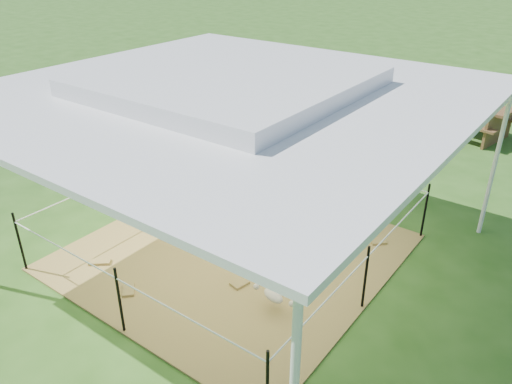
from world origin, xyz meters
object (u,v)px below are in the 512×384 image
Objects in this scene: woman at (169,167)px; green_bottle at (129,209)px; foal at (273,294)px; pony at (268,207)px; picnic_table_near at (468,119)px; straw_bale at (169,205)px.

green_bottle is (-0.65, -0.45, -0.84)m from woman.
woman is 3.14m from foal.
woman reaches higher than green_bottle.
pony is (2.24, 1.16, 0.28)m from green_bottle.
pony reaches higher than picnic_table_near.
picnic_table_near is (0.11, 8.51, 0.13)m from foal.
foal is (1.30, -1.71, -0.15)m from pony.
pony is (1.59, 0.71, -0.57)m from woman.
picnic_table_near is (2.99, 7.52, -0.59)m from woman.
picnic_table_near is (3.64, 7.97, 0.25)m from green_bottle.
foal is at bearing 74.50° from woman.
pony is at bearing 22.82° from straw_bale.
woman is at bearing 34.70° from green_bottle.
pony is (1.69, 0.71, 0.20)m from straw_bale.
straw_bale is 1.02× the size of foal.
pony is 2.15m from foal.
straw_bale is at bearing 177.30° from foal.
straw_bale is at bearing 39.29° from green_bottle.
green_bottle is 8.76m from picnic_table_near.
foal reaches higher than straw_bale.
straw_bale is 8.13m from picnic_table_near.
woman is 8.11m from picnic_table_near.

